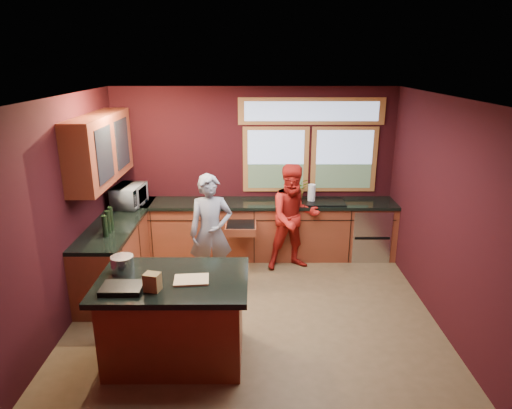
{
  "coord_description": "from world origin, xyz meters",
  "views": [
    {
      "loc": [
        0.01,
        -5.22,
        3.11
      ],
      "look_at": [
        0.03,
        0.4,
        1.3
      ],
      "focal_mm": 32.0,
      "sensor_mm": 36.0,
      "label": 1
    }
  ],
  "objects_px": {
    "person_grey": "(211,232)",
    "cutting_board": "(191,280)",
    "island": "(175,318)",
    "person_red": "(294,218)",
    "stock_pot": "(123,264)"
  },
  "relations": [
    {
      "from": "stock_pot",
      "to": "island",
      "type": "bearing_deg",
      "value": -15.26
    },
    {
      "from": "person_red",
      "to": "cutting_board",
      "type": "height_order",
      "value": "person_red"
    },
    {
      "from": "person_grey",
      "to": "cutting_board",
      "type": "height_order",
      "value": "person_grey"
    },
    {
      "from": "person_grey",
      "to": "cutting_board",
      "type": "distance_m",
      "value": 1.68
    },
    {
      "from": "person_grey",
      "to": "stock_pot",
      "type": "height_order",
      "value": "person_grey"
    },
    {
      "from": "island",
      "to": "person_grey",
      "type": "bearing_deg",
      "value": 81.5
    },
    {
      "from": "person_red",
      "to": "cutting_board",
      "type": "relative_size",
      "value": 4.68
    },
    {
      "from": "island",
      "to": "person_red",
      "type": "bearing_deg",
      "value": 57.27
    },
    {
      "from": "person_grey",
      "to": "cutting_board",
      "type": "xyz_separation_m",
      "value": [
        -0.04,
        -1.67,
        0.14
      ]
    },
    {
      "from": "island",
      "to": "person_red",
      "type": "xyz_separation_m",
      "value": [
        1.44,
        2.24,
        0.34
      ]
    },
    {
      "from": "person_grey",
      "to": "person_red",
      "type": "xyz_separation_m",
      "value": [
        1.19,
        0.61,
        0.0
      ]
    },
    {
      "from": "person_grey",
      "to": "stock_pot",
      "type": "relative_size",
      "value": 6.82
    },
    {
      "from": "person_red",
      "to": "island",
      "type": "bearing_deg",
      "value": -135.88
    },
    {
      "from": "island",
      "to": "person_red",
      "type": "relative_size",
      "value": 0.95
    },
    {
      "from": "person_red",
      "to": "cutting_board",
      "type": "bearing_deg",
      "value": -131.57
    }
  ]
}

